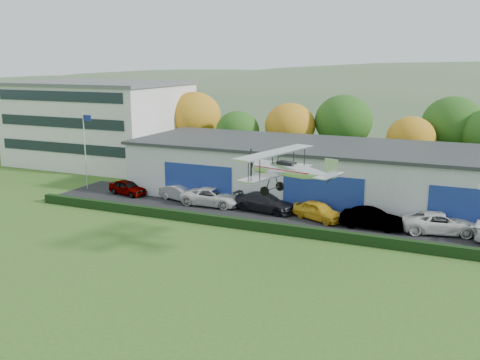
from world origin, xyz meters
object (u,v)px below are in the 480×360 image
at_px(hangar, 340,173).
at_px(car_2, 212,197).
at_px(car_3, 265,202).
at_px(biplane, 288,169).
at_px(car_0, 128,187).
at_px(car_4, 318,211).
at_px(car_5, 372,219).
at_px(car_6, 441,223).
at_px(flagpole, 86,143).
at_px(car_1, 181,193).
at_px(office_block, 101,122).

distance_m(hangar, car_2, 12.26).
height_order(car_3, biplane, biplane).
distance_m(car_0, car_3, 14.63).
bearing_deg(car_4, car_5, -73.32).
height_order(hangar, car_0, hangar).
xyz_separation_m(car_2, car_6, (19.77, -0.19, 0.01)).
bearing_deg(car_3, car_0, 96.30).
bearing_deg(car_5, hangar, 30.93).
height_order(flagpole, car_0, flagpole).
bearing_deg(car_0, car_3, -77.07).
height_order(flagpole, car_2, flagpole).
distance_m(car_1, car_3, 8.70).
distance_m(car_0, car_5, 24.19).
bearing_deg(car_4, car_6, -64.03).
xyz_separation_m(car_1, car_6, (23.32, -0.54, 0.08)).
relative_size(car_1, car_4, 0.96).
relative_size(car_0, car_2, 0.74).
xyz_separation_m(car_3, car_5, (9.53, -1.18, -0.01)).
bearing_deg(biplane, car_5, 79.81).
distance_m(car_2, biplane, 15.44).
xyz_separation_m(office_block, car_4, (33.01, -14.19, -4.38)).
xyz_separation_m(car_3, car_6, (14.63, -0.26, -0.00)).
height_order(flagpole, car_4, flagpole).
height_order(car_5, biplane, biplane).
bearing_deg(car_4, car_0, 111.70).
bearing_deg(biplane, car_0, 168.07).
xyz_separation_m(car_0, biplane, (20.01, -10.14, 5.43)).
height_order(car_1, car_4, car_4).
relative_size(car_1, car_3, 0.79).
distance_m(car_1, car_2, 3.57).
xyz_separation_m(car_1, biplane, (14.08, -10.29, 5.42)).
bearing_deg(hangar, car_0, -161.88).
bearing_deg(office_block, car_3, -25.90).
bearing_deg(car_0, car_1, -75.14).
bearing_deg(car_0, car_5, -79.64).
relative_size(car_1, car_6, 0.76).
bearing_deg(car_5, office_block, 69.19).
bearing_deg(biplane, flagpole, 172.20).
relative_size(hangar, office_block, 1.97).
height_order(car_0, car_4, car_4).
bearing_deg(car_5, biplane, 155.52).
bearing_deg(car_3, flagpole, 95.16).
relative_size(office_block, car_6, 3.55).
relative_size(office_block, car_1, 4.68).
height_order(car_3, car_6, car_3).
relative_size(car_2, car_5, 1.18).
bearing_deg(car_2, hangar, -58.91).
distance_m(car_5, car_6, 5.18).
distance_m(office_block, car_4, 36.20).
bearing_deg(car_5, car_2, 86.33).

